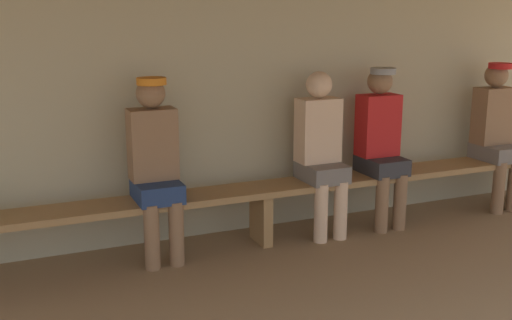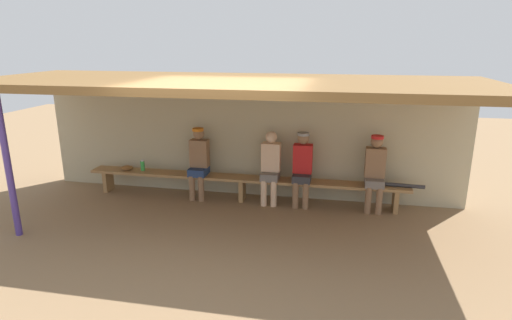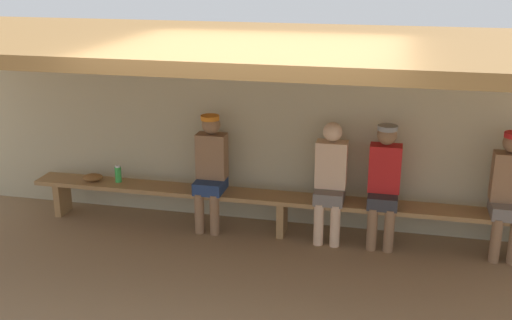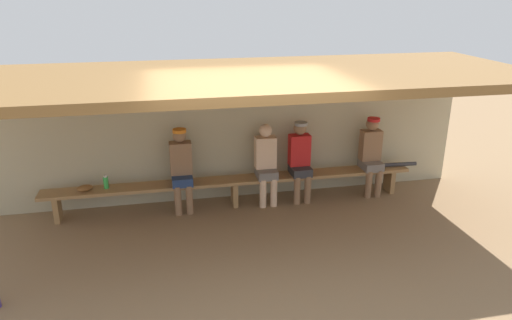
% 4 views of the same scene
% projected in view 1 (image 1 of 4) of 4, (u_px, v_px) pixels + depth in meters
% --- Properties ---
extents(back_wall, '(8.00, 0.20, 2.20)m').
position_uv_depth(back_wall, '(239.00, 98.00, 5.15)').
color(back_wall, '#B7AD8C').
rests_on(back_wall, ground).
extents(bench, '(6.00, 0.36, 0.46)m').
position_uv_depth(bench, '(261.00, 196.00, 4.91)').
color(bench, '#9E7547').
rests_on(bench, ground).
extents(player_with_sunglasses, '(0.34, 0.42, 1.34)m').
position_uv_depth(player_with_sunglasses, '(496.00, 129.00, 5.74)').
color(player_with_sunglasses, slate).
rests_on(player_with_sunglasses, ground).
extents(player_leftmost, '(0.34, 0.42, 1.34)m').
position_uv_depth(player_leftmost, '(381.00, 140.00, 5.26)').
color(player_leftmost, '#333338').
rests_on(player_leftmost, ground).
extents(player_in_white, '(0.34, 0.42, 1.34)m').
position_uv_depth(player_in_white, '(321.00, 147.00, 5.04)').
color(player_in_white, slate).
rests_on(player_in_white, ground).
extents(player_rightmost, '(0.34, 0.42, 1.34)m').
position_uv_depth(player_rightmost, '(155.00, 161.00, 4.51)').
color(player_rightmost, navy).
rests_on(player_rightmost, ground).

